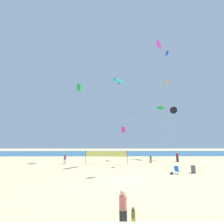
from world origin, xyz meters
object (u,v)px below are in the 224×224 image
(mother_figure, at_px, (123,207))
(toddler_figure, at_px, (133,216))
(kite_blue_delta, at_px, (168,54))
(kite_green_inflatable, at_px, (161,108))
(kite_orange_delta, at_px, (166,82))
(kite_black_delta, at_px, (174,110))
(kite_cyan_tube, at_px, (119,82))
(trash_barrel, at_px, (193,169))
(volleyball_net, at_px, (106,154))
(kite_violet_diamond, at_px, (131,113))
(kite_magenta_box, at_px, (123,130))
(kite_magenta_delta, at_px, (158,45))
(beachgoer_plum_shirt, at_px, (65,159))
(beach_handbag, at_px, (172,173))
(beachgoer_teal_shirt, at_px, (151,158))
(beachgoer_maroon_shirt, at_px, (177,156))
(folding_beach_chair, at_px, (177,170))
(kite_green_box, at_px, (80,88))

(mother_figure, distance_m, toddler_figure, 0.66)
(kite_blue_delta, bearing_deg, kite_green_inflatable, 85.31)
(toddler_figure, distance_m, kite_orange_delta, 35.25)
(kite_black_delta, height_order, kite_cyan_tube, kite_cyan_tube)
(kite_cyan_tube, bearing_deg, trash_barrel, -32.34)
(kite_cyan_tube, xyz_separation_m, kite_blue_delta, (9.67, 1.10, 6.21))
(volleyball_net, height_order, kite_violet_diamond, kite_violet_diamond)
(trash_barrel, bearing_deg, kite_magenta_box, 122.37)
(trash_barrel, xyz_separation_m, kite_magenta_delta, (-3.58, 0.06, 17.38))
(beachgoer_plum_shirt, height_order, kite_blue_delta, kite_blue_delta)
(trash_barrel, distance_m, kite_orange_delta, 23.97)
(kite_black_delta, bearing_deg, beach_handbag, -115.73)
(beachgoer_teal_shirt, bearing_deg, beachgoer_maroon_shirt, -24.04)
(folding_beach_chair, bearing_deg, trash_barrel, -13.07)
(beachgoer_plum_shirt, bearing_deg, kite_magenta_delta, 11.43)
(folding_beach_chair, bearing_deg, toddler_figure, -141.41)
(toddler_figure, height_order, beachgoer_maroon_shirt, beachgoer_maroon_shirt)
(folding_beach_chair, distance_m, kite_black_delta, 18.08)
(beachgoer_teal_shirt, relative_size, kite_black_delta, 0.14)
(beachgoer_plum_shirt, bearing_deg, kite_orange_delta, 58.78)
(toddler_figure, xyz_separation_m, beachgoer_maroon_shirt, (11.80, 22.11, 0.55))
(beachgoer_plum_shirt, height_order, kite_magenta_box, kite_magenta_box)
(kite_magenta_box, bearing_deg, volleyball_net, -126.56)
(beach_handbag, xyz_separation_m, kite_orange_delta, (6.34, 16.36, 18.19))
(kite_magenta_box, bearing_deg, kite_orange_delta, 17.62)
(mother_figure, distance_m, kite_black_delta, 30.44)
(toddler_figure, xyz_separation_m, kite_orange_delta, (12.68, 27.62, 17.86))
(beachgoer_teal_shirt, bearing_deg, kite_violet_diamond, 86.26)
(trash_barrel, height_order, kite_cyan_tube, kite_cyan_tube)
(trash_barrel, height_order, kite_orange_delta, kite_orange_delta)
(kite_blue_delta, xyz_separation_m, kite_magenta_box, (-8.38, 5.37, -14.33))
(beachgoer_maroon_shirt, bearing_deg, beachgoer_teal_shirt, 38.27)
(volleyball_net, bearing_deg, toddler_figure, -84.64)
(beachgoer_teal_shirt, height_order, beach_handbag, beachgoer_teal_shirt)
(kite_green_box, height_order, kite_black_delta, kite_green_box)
(beachgoer_teal_shirt, bearing_deg, kite_blue_delta, -66.62)
(kite_black_delta, relative_size, kite_magenta_box, 1.68)
(kite_orange_delta, bearing_deg, kite_black_delta, -78.56)
(beachgoer_teal_shirt, bearing_deg, mother_figure, -144.54)
(beachgoer_maroon_shirt, xyz_separation_m, folding_beach_chair, (-4.63, -10.43, -0.53))
(trash_barrel, bearing_deg, kite_orange_delta, 78.14)
(kite_black_delta, distance_m, kite_violet_diamond, 9.73)
(kite_green_box, relative_size, kite_green_inflatable, 1.26)
(beachgoer_teal_shirt, bearing_deg, kite_black_delta, -3.26)
(beach_handbag, bearing_deg, kite_magenta_box, 109.92)
(beachgoer_maroon_shirt, distance_m, kite_magenta_delta, 20.54)
(volleyball_net, xyz_separation_m, kite_green_inflatable, (12.52, 7.27, 9.90))
(volleyball_net, relative_size, kite_black_delta, 0.64)
(folding_beach_chair, height_order, kite_green_inflatable, kite_green_inflatable)
(volleyball_net, height_order, kite_blue_delta, kite_blue_delta)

